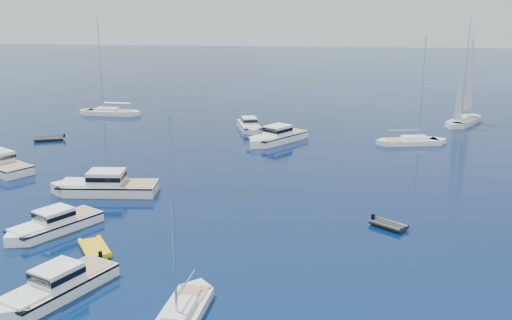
{
  "coord_description": "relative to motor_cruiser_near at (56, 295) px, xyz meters",
  "views": [
    {
      "loc": [
        6.11,
        -32.24,
        17.68
      ],
      "look_at": [
        -0.42,
        24.61,
        2.2
      ],
      "focal_mm": 41.93,
      "sensor_mm": 36.0,
      "label": 1
    }
  ],
  "objects": [
    {
      "name": "motor_cruiser_distant",
      "position": [
        10.18,
        42.28,
        0.0
      ],
      "size": [
        8.6,
        10.2,
        2.71
      ],
      "primitive_type": null,
      "rotation": [
        0.0,
        0.0,
        2.51
      ],
      "color": "white",
      "rests_on": "ground"
    },
    {
      "name": "sailboat_sails_far",
      "position": [
        36.46,
        56.93,
        0.0
      ],
      "size": [
        7.94,
        10.65,
        15.8
      ],
      "primitive_type": null,
      "rotation": [
        0.0,
        0.0,
        2.6
      ],
      "color": "silver",
      "rests_on": "ground"
    },
    {
      "name": "sailboat_centre",
      "position": [
        27.11,
        43.05,
        0.0
      ],
      "size": [
        9.82,
        4.33,
        13.99
      ],
      "primitive_type": null,
      "rotation": [
        0.0,
        0.0,
        4.91
      ],
      "color": "white",
      "rests_on": "ground"
    },
    {
      "name": "ground",
      "position": [
        9.93,
        0.51,
        0.0
      ],
      "size": [
        400.0,
        400.0,
        0.0
      ],
      "primitive_type": "plane",
      "color": "navy",
      "rests_on": "ground"
    },
    {
      "name": "tender_yellow",
      "position": [
        -0.14,
        6.7,
        0.0
      ],
      "size": [
        3.85,
        4.37,
        0.95
      ],
      "primitive_type": null,
      "rotation": [
        0.0,
        0.0,
        0.58
      ],
      "color": "yellow",
      "rests_on": "ground"
    },
    {
      "name": "motor_cruiser_near",
      "position": [
        0.0,
        0.0,
        0.0
      ],
      "size": [
        6.3,
        9.43,
        2.39
      ],
      "primitive_type": null,
      "rotation": [
        0.0,
        0.0,
        2.71
      ],
      "color": "silver",
      "rests_on": "ground"
    },
    {
      "name": "motor_cruiser_horizon",
      "position": [
        5.79,
        49.45,
        0.0
      ],
      "size": [
        4.82,
        8.63,
        2.17
      ],
      "primitive_type": null,
      "rotation": [
        0.0,
        0.0,
        3.44
      ],
      "color": "white",
      "rests_on": "ground"
    },
    {
      "name": "sailboat_far_l",
      "position": [
        -17.42,
        57.77,
        0.0
      ],
      "size": [
        10.69,
        3.21,
        15.55
      ],
      "primitive_type": null,
      "rotation": [
        0.0,
        0.0,
        1.53
      ],
      "color": "silver",
      "rests_on": "ground"
    },
    {
      "name": "tender_grey_far",
      "position": [
        -19.16,
        39.91,
        0.0
      ],
      "size": [
        4.36,
        3.39,
        0.95
      ],
      "primitive_type": null,
      "rotation": [
        0.0,
        0.0,
        1.96
      ],
      "color": "black",
      "rests_on": "ground"
    },
    {
      "name": "motor_cruiser_centre",
      "position": [
        -4.15,
        19.68,
        0.0
      ],
      "size": [
        10.98,
        4.19,
        2.82
      ],
      "primitive_type": null,
      "rotation": [
        0.0,
        0.0,
        1.66
      ],
      "color": "silver",
      "rests_on": "ground"
    },
    {
      "name": "motor_cruiser_left",
      "position": [
        -4.8,
        10.03,
        0.0
      ],
      "size": [
        6.76,
        8.87,
        2.29
      ],
      "primitive_type": null,
      "rotation": [
        0.0,
        0.0,
        2.6
      ],
      "color": "white",
      "rests_on": "ground"
    },
    {
      "name": "sailboat_fore",
      "position": [
        8.35,
        -1.87,
        0.0
      ],
      "size": [
        2.83,
        8.68,
        12.56
      ],
      "primitive_type": null,
      "rotation": [
        0.0,
        0.0,
        3.07
      ],
      "color": "silver",
      "rests_on": "ground"
    },
    {
      "name": "tender_grey_near",
      "position": [
        21.47,
        13.83,
        0.0
      ],
      "size": [
        3.42,
        3.23,
        0.95
      ],
      "primitive_type": null,
      "rotation": [
        0.0,
        0.0,
        4.03
      ],
      "color": "black",
      "rests_on": "ground"
    }
  ]
}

